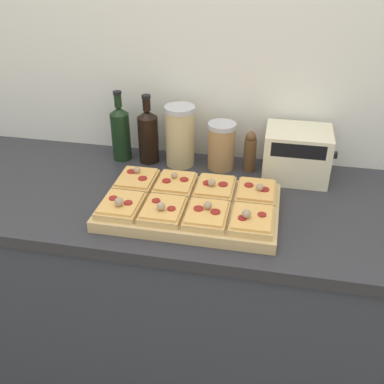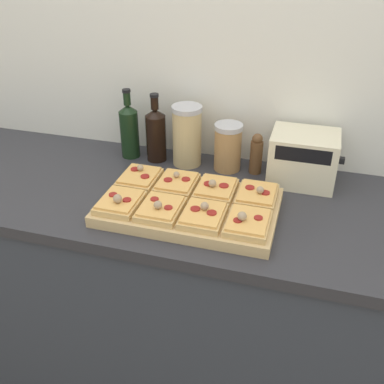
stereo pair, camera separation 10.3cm
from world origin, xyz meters
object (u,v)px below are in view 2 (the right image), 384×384
object	(u,v)px
pepper_mill	(256,154)
olive_oil_bottle	(129,130)
cutting_board	(189,207)
grain_jar_tall	(187,136)
toaster_oven	(303,158)
wine_bottle	(156,134)
grain_jar_short	(228,147)

from	to	relation	value
pepper_mill	olive_oil_bottle	bearing A→B (deg)	180.00
cutting_board	pepper_mill	xyz separation A→B (m)	(0.16, 0.32, 0.06)
cutting_board	grain_jar_tall	world-z (taller)	grain_jar_tall
grain_jar_tall	toaster_oven	xyz separation A→B (m)	(0.43, -0.02, -0.02)
olive_oil_bottle	wine_bottle	xyz separation A→B (m)	(0.11, 0.00, -0.00)
olive_oil_bottle	wine_bottle	distance (m)	0.11
olive_oil_bottle	grain_jar_tall	distance (m)	0.23
olive_oil_bottle	grain_jar_tall	world-z (taller)	olive_oil_bottle
olive_oil_bottle	wine_bottle	bearing A→B (deg)	0.00
olive_oil_bottle	wine_bottle	world-z (taller)	olive_oil_bottle
grain_jar_tall	toaster_oven	world-z (taller)	grain_jar_tall
grain_jar_short	pepper_mill	bearing A→B (deg)	-0.00
pepper_mill	toaster_oven	bearing A→B (deg)	-6.38
wine_bottle	grain_jar_tall	world-z (taller)	wine_bottle
grain_jar_tall	pepper_mill	distance (m)	0.26
olive_oil_bottle	wine_bottle	size ratio (longest dim) A/B	1.03
olive_oil_bottle	pepper_mill	world-z (taller)	olive_oil_bottle
wine_bottle	pepper_mill	size ratio (longest dim) A/B	1.71
cutting_board	wine_bottle	world-z (taller)	wine_bottle
wine_bottle	toaster_oven	bearing A→B (deg)	-1.93
olive_oil_bottle	toaster_oven	bearing A→B (deg)	-1.61
olive_oil_bottle	grain_jar_tall	xyz separation A→B (m)	(0.23, 0.00, 0.00)
wine_bottle	toaster_oven	world-z (taller)	wine_bottle
cutting_board	toaster_oven	bearing A→B (deg)	43.18
wine_bottle	grain_jar_tall	xyz separation A→B (m)	(0.12, 0.00, 0.01)
grain_jar_tall	grain_jar_short	bearing A→B (deg)	0.00
grain_jar_short	pepper_mill	size ratio (longest dim) A/B	1.15
grain_jar_tall	cutting_board	bearing A→B (deg)	-72.09
grain_jar_short	wine_bottle	bearing A→B (deg)	180.00
grain_jar_short	toaster_oven	size ratio (longest dim) A/B	0.70
cutting_board	olive_oil_bottle	xyz separation A→B (m)	(-0.34, 0.32, 0.09)
wine_bottle	cutting_board	bearing A→B (deg)	-54.79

